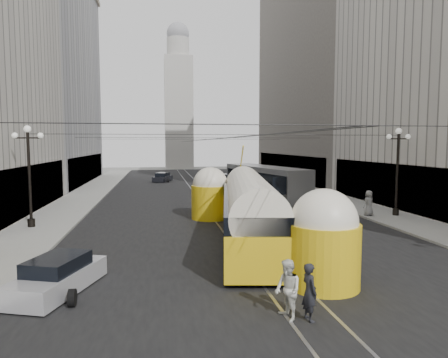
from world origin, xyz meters
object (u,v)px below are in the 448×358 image
object	(u,v)px
streetcar	(249,209)
pedestrian_sidewalk_right	(369,203)
pedestrian_crossing_b	(288,290)
sedan_silver	(58,276)
city_bus	(265,181)
pedestrian_crossing_a	(309,292)

from	to	relation	value
streetcar	pedestrian_sidewalk_right	size ratio (longest dim) A/B	9.20
pedestrian_crossing_b	pedestrian_sidewalk_right	size ratio (longest dim) A/B	1.01
sedan_silver	city_bus	bearing A→B (deg)	58.14
city_bus	pedestrian_sidewalk_right	size ratio (longest dim) A/B	7.07
streetcar	sedan_silver	distance (m)	10.61
city_bus	sedan_silver	world-z (taller)	city_bus
sedan_silver	pedestrian_crossing_a	world-z (taller)	pedestrian_crossing_a
city_bus	pedestrian_crossing_b	bearing A→B (deg)	-103.74
city_bus	sedan_silver	xyz separation A→B (m)	(-13.79, -22.19, -1.17)
sedan_silver	pedestrian_crossing_a	distance (m)	8.94
streetcar	pedestrian_sidewalk_right	distance (m)	11.70
streetcar	pedestrian_crossing_b	size ratio (longest dim) A/B	9.13
pedestrian_crossing_a	pedestrian_sidewalk_right	size ratio (longest dim) A/B	0.97
streetcar	pedestrian_crossing_a	world-z (taller)	streetcar
pedestrian_crossing_a	pedestrian_crossing_b	world-z (taller)	pedestrian_crossing_b
pedestrian_crossing_a	sedan_silver	bearing A→B (deg)	56.41
sedan_silver	pedestrian_sidewalk_right	xyz separation A→B (m)	(18.78, 11.78, 0.48)
pedestrian_crossing_a	pedestrian_sidewalk_right	xyz separation A→B (m)	(10.64, 15.46, 0.18)
city_bus	pedestrian_crossing_a	world-z (taller)	city_bus
pedestrian_crossing_a	pedestrian_crossing_b	xyz separation A→B (m)	(-0.64, 0.16, 0.04)
streetcar	sedan_silver	xyz separation A→B (m)	(-8.54, -6.17, -1.25)
city_bus	sedan_silver	size ratio (longest dim) A/B	2.89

